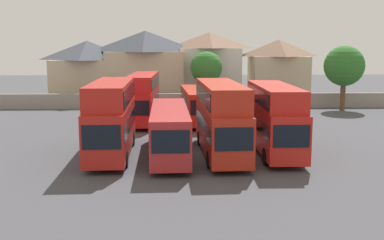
% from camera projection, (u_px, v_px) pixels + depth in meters
% --- Properties ---
extents(ground, '(140.00, 140.00, 0.00)m').
position_uv_depth(ground, '(187.00, 116.00, 50.18)').
color(ground, '#424247').
extents(depot_boundary_wall, '(56.00, 0.50, 1.80)m').
position_uv_depth(depot_boundary_wall, '(186.00, 101.00, 56.04)').
color(depot_boundary_wall, gray).
rests_on(depot_boundary_wall, ground).
extents(bus_1, '(2.84, 10.59, 5.12)m').
position_uv_depth(bus_1, '(112.00, 114.00, 31.72)').
color(bus_1, '#B31F18').
rests_on(bus_1, ground).
extents(bus_2, '(2.78, 11.83, 3.33)m').
position_uv_depth(bus_2, '(169.00, 128.00, 31.83)').
color(bus_2, '#AE2526').
rests_on(bus_2, ground).
extents(bus_3, '(3.00, 10.98, 5.02)m').
position_uv_depth(bus_3, '(221.00, 115.00, 31.77)').
color(bus_3, '#AF2415').
rests_on(bus_3, ground).
extents(bus_4, '(2.69, 10.18, 4.83)m').
position_uv_depth(bus_4, '(275.00, 115.00, 32.35)').
color(bus_4, red).
rests_on(bus_4, ground).
extents(bus_5, '(2.77, 11.18, 4.78)m').
position_uv_depth(bus_5, '(143.00, 95.00, 45.56)').
color(bus_5, red).
rests_on(bus_5, ground).
extents(bus_6, '(3.01, 10.94, 3.32)m').
position_uv_depth(bus_6, '(196.00, 103.00, 45.67)').
color(bus_6, red).
rests_on(bus_6, ground).
extents(bus_7, '(3.26, 11.80, 3.34)m').
position_uv_depth(bus_7, '(222.00, 102.00, 46.46)').
color(bus_7, red).
rests_on(bus_7, ground).
extents(house_terrace_left, '(9.33, 8.13, 8.20)m').
position_uv_depth(house_terrace_left, '(88.00, 71.00, 62.64)').
color(house_terrace_left, '#C6B293').
rests_on(house_terrace_left, ground).
extents(house_terrace_centre, '(10.76, 7.52, 9.54)m').
position_uv_depth(house_terrace_centre, '(146.00, 66.00, 62.49)').
color(house_terrace_centre, '#C6B293').
rests_on(house_terrace_centre, ground).
extents(house_terrace_right, '(8.53, 7.63, 9.36)m').
position_uv_depth(house_terrace_right, '(209.00, 66.00, 63.79)').
color(house_terrace_right, silver).
rests_on(house_terrace_right, ground).
extents(house_terrace_far_right, '(7.80, 6.80, 8.37)m').
position_uv_depth(house_terrace_far_right, '(278.00, 70.00, 62.95)').
color(house_terrace_far_right, '#C6B293').
rests_on(house_terrace_far_right, ground).
extents(tree_left_of_lot, '(4.72, 4.72, 7.57)m').
position_uv_depth(tree_left_of_lot, '(344.00, 66.00, 54.01)').
color(tree_left_of_lot, brown).
rests_on(tree_left_of_lot, ground).
extents(tree_behind_wall, '(4.03, 4.03, 6.85)m').
position_uv_depth(tree_behind_wall, '(206.00, 68.00, 57.97)').
color(tree_behind_wall, brown).
rests_on(tree_behind_wall, ground).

